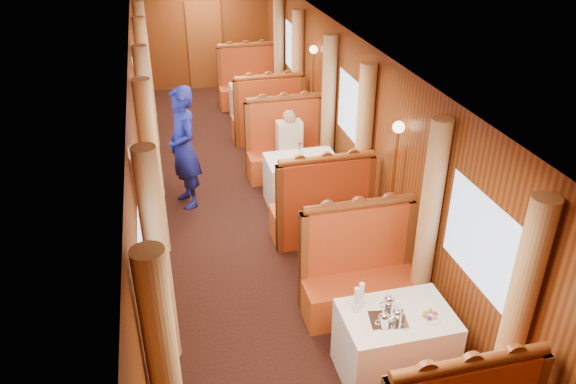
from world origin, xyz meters
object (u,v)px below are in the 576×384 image
object	(u,v)px
teapot_back	(389,305)
table_mid	(302,181)
banquette_mid_aft	(286,151)
teapot_right	(397,318)
rose_vase_far	(256,78)
passenger	(290,139)
banquette_far_fwd	(268,119)
fruit_plate	(430,316)
teapot_left	(384,322)
banquette_mid_fwd	(321,212)
tea_tray	(388,320)
steward	(184,148)
table_far	(258,104)
banquette_far_aft	(249,86)
rose_vase_mid	(300,147)
banquette_near_aft	(359,278)
table_near	(394,344)

from	to	relation	value
teapot_back	table_mid	bearing A→B (deg)	93.37
banquette_mid_aft	teapot_right	bearing A→B (deg)	-90.71
rose_vase_far	passenger	world-z (taller)	passenger
banquette_far_fwd	fruit_plate	world-z (taller)	banquette_far_fwd
teapot_left	banquette_mid_fwd	bearing A→B (deg)	84.80
banquette_mid_fwd	teapot_left	bearing A→B (deg)	-94.40
tea_tray	passenger	size ratio (longest dim) A/B	0.45
teapot_right	steward	world-z (taller)	steward
table_far	banquette_far_fwd	world-z (taller)	banquette_far_fwd
table_mid	teapot_left	xyz separation A→B (m)	(-0.20, -3.63, 0.44)
teapot_right	tea_tray	bearing A→B (deg)	134.67
banquette_mid_fwd	banquette_far_fwd	xyz separation A→B (m)	(0.00, 3.50, 0.00)
teapot_left	steward	xyz separation A→B (m)	(-1.48, 4.05, 0.11)
banquette_mid_aft	banquette_far_aft	bearing A→B (deg)	90.00
banquette_mid_fwd	banquette_mid_aft	size ratio (longest dim) A/B	1.00
tea_tray	teapot_left	bearing A→B (deg)	-135.76
rose_vase_far	banquette_far_fwd	bearing A→B (deg)	-88.73
teapot_left	banquette_far_fwd	bearing A→B (deg)	87.31
banquette_mid_aft	steward	bearing A→B (deg)	-160.37
teapot_right	rose_vase_mid	bearing A→B (deg)	74.04
banquette_near_aft	passenger	xyz separation A→B (m)	(-0.00, 3.26, 0.32)
table_near	teapot_back	world-z (taller)	teapot_back
steward	table_near	bearing A→B (deg)	6.19
rose_vase_mid	rose_vase_far	distance (m)	3.44
passenger	steward	bearing A→B (deg)	-167.94
banquette_far_aft	rose_vase_mid	xyz separation A→B (m)	(-0.03, -4.48, 0.50)
banquette_near_aft	banquette_far_aft	size ratio (longest dim) A/B	1.00
tea_tray	steward	distance (m)	4.27
banquette_far_fwd	passenger	xyz separation A→B (m)	(-0.00, -1.71, 0.32)
banquette_mid_fwd	table_far	xyz separation A→B (m)	(0.00, 4.51, -0.05)
table_near	passenger	world-z (taller)	passenger
table_mid	steward	bearing A→B (deg)	166.05
table_far	fruit_plate	world-z (taller)	fruit_plate
table_mid	banquette_far_aft	xyz separation A→B (m)	(0.00, 4.51, 0.05)
table_near	teapot_left	distance (m)	0.50
banquette_mid_aft	steward	distance (m)	1.85
rose_vase_mid	passenger	bearing A→B (deg)	88.05
banquette_far_fwd	rose_vase_far	xyz separation A→B (m)	(-0.02, 1.00, 0.50)
tea_tray	rose_vase_mid	xyz separation A→B (m)	(0.10, 3.60, 0.17)
banquette_mid_aft	teapot_back	xyz separation A→B (m)	(-0.07, -4.44, 0.39)
teapot_right	banquette_far_aft	bearing A→B (deg)	74.14
banquette_far_fwd	teapot_back	size ratio (longest dim) A/B	8.08
teapot_back	steward	distance (m)	4.17
steward	teapot_left	bearing A→B (deg)	3.04
banquette_near_aft	rose_vase_mid	xyz separation A→B (m)	(-0.03, 2.52, 0.50)
table_near	banquette_far_fwd	bearing A→B (deg)	90.00
table_near	table_far	size ratio (longest dim) A/B	1.00
banquette_mid_fwd	steward	bearing A→B (deg)	139.53
banquette_near_aft	rose_vase_far	distance (m)	5.99
passenger	teapot_left	bearing A→B (deg)	-92.62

